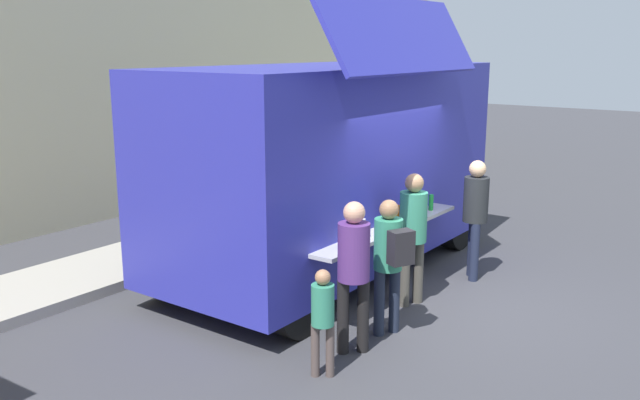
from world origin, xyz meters
The scene contains 8 objects.
ground_plane centered at (0.00, 0.00, 0.00)m, with size 60.00×60.00×0.00m, color #38383D.
food_truck_main centered at (0.12, 1.95, 1.67)m, with size 5.78×3.01×3.94m.
trash_bin centered at (4.61, 4.27, 0.49)m, with size 0.60×0.60×0.98m, color #2C5E39.
customer_front_ordering centered at (-0.39, 0.30, 1.04)m, with size 0.57×0.38×1.76m.
customer_mid_with_backpack centered at (-1.39, 0.04, 1.00)m, with size 0.44×0.53×1.63m.
customer_rear_waiting centered at (-2.03, 0.12, 1.03)m, with size 0.35×0.35×1.73m.
customer_extra_browsing centered at (1.07, 0.07, 1.05)m, with size 0.36×0.36×1.76m.
child_near_queue centered at (-2.69, 0.05, 0.69)m, with size 0.24×0.24×1.16m.
Camera 1 is at (-7.88, -3.73, 3.36)m, focal length 37.85 mm.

